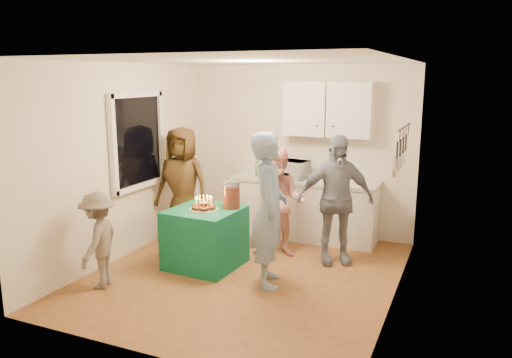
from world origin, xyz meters
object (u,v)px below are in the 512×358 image
at_px(microwave, 292,169).
at_px(man_birthday, 269,210).
at_px(woman_back_center, 280,202).
at_px(woman_back_left, 182,185).
at_px(party_table, 205,238).
at_px(counter, 303,210).
at_px(child_near_left, 99,240).
at_px(punch_jar, 231,195).
at_px(woman_back_right, 335,200).

xyz_separation_m(microwave, man_birthday, (0.37, -1.83, -0.14)).
bearing_deg(woman_back_center, woman_back_left, 168.78).
xyz_separation_m(party_table, woman_back_left, (-0.79, 0.74, 0.48)).
xyz_separation_m(counter, child_near_left, (-1.60, -2.70, 0.14)).
xyz_separation_m(party_table, child_near_left, (-0.80, -1.07, 0.19)).
height_order(microwave, woman_back_center, woman_back_center).
distance_m(woman_back_left, woman_back_center, 1.53).
height_order(party_table, punch_jar, punch_jar).
xyz_separation_m(microwave, woman_back_right, (0.90, -0.83, -0.19)).
height_order(counter, child_near_left, child_near_left).
height_order(counter, woman_back_right, woman_back_right).
relative_size(punch_jar, woman_back_right, 0.20).
distance_m(microwave, punch_jar, 1.48).
distance_m(party_table, woman_back_center, 1.11).
bearing_deg(woman_back_left, microwave, 29.50).
bearing_deg(woman_back_right, microwave, 109.41).
relative_size(woman_back_center, child_near_left, 1.32).
bearing_deg(party_table, woman_back_center, 45.31).
xyz_separation_m(man_birthday, child_near_left, (-1.77, -0.86, -0.34)).
bearing_deg(party_table, punch_jar, 31.19).
bearing_deg(woman_back_center, microwave, 87.92).
xyz_separation_m(woman_back_center, woman_back_right, (0.76, 0.05, 0.10)).
xyz_separation_m(punch_jar, woman_back_left, (-1.08, 0.57, -0.07)).
relative_size(woman_back_left, child_near_left, 1.51).
bearing_deg(party_table, woman_back_right, 28.02).
bearing_deg(microwave, woman_back_center, -70.28).
bearing_deg(woman_back_left, man_birthday, -31.50).
height_order(microwave, punch_jar, microwave).
bearing_deg(microwave, punch_jar, -91.30).
relative_size(woman_back_center, woman_back_right, 0.88).
bearing_deg(party_table, child_near_left, -126.93).
distance_m(woman_back_center, child_near_left, 2.39).
height_order(counter, man_birthday, man_birthday).
relative_size(microwave, woman_back_center, 0.33).
bearing_deg(woman_back_right, man_birthday, -145.50).
bearing_deg(woman_back_right, child_near_left, -168.79).
height_order(counter, punch_jar, punch_jar).
height_order(counter, woman_back_left, woman_back_left).
relative_size(counter, microwave, 4.51).
distance_m(woman_back_right, child_near_left, 2.97).
distance_m(party_table, woman_back_right, 1.76).
bearing_deg(woman_back_left, punch_jar, -30.72).
bearing_deg(man_birthday, woman_back_center, -9.18).
xyz_separation_m(counter, woman_back_right, (0.70, -0.83, 0.42)).
distance_m(counter, woman_back_right, 1.16).
distance_m(woman_back_center, woman_back_right, 0.76).
bearing_deg(child_near_left, party_table, 126.07).
bearing_deg(party_table, woman_back_left, 136.58).
distance_m(counter, party_table, 1.81).
height_order(man_birthday, woman_back_left, man_birthday).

